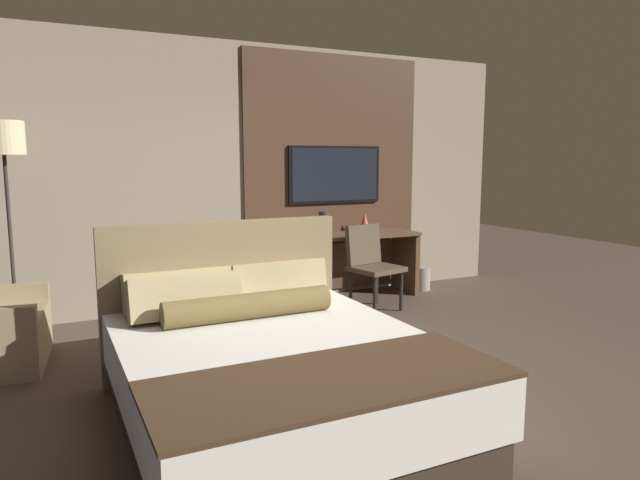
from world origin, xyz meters
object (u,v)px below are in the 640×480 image
Objects in this scene: bed at (271,371)px; vase_short at (324,223)px; waste_bin at (421,278)px; desk at (344,254)px; desk_chair at (370,259)px; floor_lamp at (4,157)px; book at (303,235)px; vase_tall at (365,222)px; tv at (335,175)px.

bed is 8.51× the size of vase_short.
vase_short is 1.46m from waste_bin.
vase_short is (-0.22, 0.08, 0.37)m from desk.
desk_chair is 3.52m from floor_lamp.
book is (1.37, 2.55, 0.43)m from bed.
vase_tall is at bearing 50.16° from bed.
vase_short reaches higher than desk.
book is at bearing -173.64° from vase_tall.
tv is at bearing 78.05° from desk_chair.
desk is at bearing 2.37° from floor_lamp.
book is (-0.53, 0.54, 0.23)m from desk_chair.
book is (-0.30, -0.09, -0.11)m from vase_short.
vase_tall is at bearing 0.11° from vase_short.
bed is 2.40× the size of desk_chair.
bed is at bearing -122.31° from vase_short.
desk is at bearing 1.08° from book.
desk is at bearing 176.73° from waste_bin.
tv is 4.55× the size of book.
tv is 0.86m from book.
floor_lamp reaches higher than book.
vase_tall reaches higher than waste_bin.
vase_tall is at bearing 3.48° from floor_lamp.
floor_lamp is 7.51× the size of vase_short.
desk is at bearing -165.15° from vase_tall.
desk_chair is (1.90, 2.01, 0.21)m from bed.
desk is 0.44m from vase_short.
floor_lamp is 7.43× the size of book.
bed is 3.09m from floor_lamp.
waste_bin is at bearing -3.27° from desk.
vase_short reaches higher than waste_bin.
desk is 6.59× the size of book.
tv reaches higher than vase_tall.
waste_bin is (1.03, -0.29, -1.26)m from tv.
floor_lamp reaches higher than vase_short.
floor_lamp reaches higher than waste_bin.
waste_bin is (1.03, -0.06, -0.36)m from desk.
floor_lamp reaches higher than desk.
vase_short is at bearing -145.60° from tv.
floor_lamp reaches higher than vase_tall.
desk_chair is 1.20m from waste_bin.
desk_chair is at bearing -7.07° from floor_lamp.
bed is 7.65× the size of waste_bin.
floor_lamp is (-1.42, 2.42, 1.27)m from bed.
waste_bin is at bearing -15.79° from tv.
vase_short is at bearing 4.06° from floor_lamp.
desk is 0.48m from vase_tall.
tv is at bearing 34.40° from vase_short.
tv is 3.34m from floor_lamp.
desk_chair is at bearing -89.00° from desk.
book is at bearing -163.04° from vase_short.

